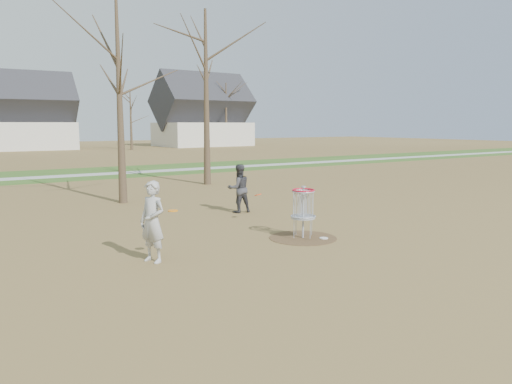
% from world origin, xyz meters
% --- Properties ---
extents(ground, '(160.00, 160.00, 0.00)m').
position_xyz_m(ground, '(0.00, 0.00, 0.00)').
color(ground, brown).
rests_on(ground, ground).
extents(green_band, '(160.00, 8.00, 0.01)m').
position_xyz_m(green_band, '(0.00, 21.00, 0.01)').
color(green_band, '#2D5119').
rests_on(green_band, ground).
extents(footpath, '(160.00, 1.50, 0.01)m').
position_xyz_m(footpath, '(0.00, 20.00, 0.01)').
color(footpath, '#9E9E99').
rests_on(footpath, green_band).
extents(dirt_circle, '(1.80, 1.80, 0.01)m').
position_xyz_m(dirt_circle, '(0.00, 0.00, 0.01)').
color(dirt_circle, '#47331E').
rests_on(dirt_circle, ground).
extents(player_standing, '(0.65, 0.77, 1.79)m').
position_xyz_m(player_standing, '(-4.18, 0.01, 0.89)').
color(player_standing, '#ACACAC').
rests_on(player_standing, ground).
extents(player_throwing, '(0.88, 0.73, 1.65)m').
position_xyz_m(player_throwing, '(0.62, 4.25, 0.83)').
color(player_throwing, '#39393E').
rests_on(player_throwing, ground).
extents(disc_grounded, '(0.22, 0.22, 0.02)m').
position_xyz_m(disc_grounded, '(0.40, -0.38, 0.02)').
color(disc_grounded, white).
rests_on(disc_grounded, dirt_circle).
extents(discs_in_play, '(4.24, 2.91, 0.34)m').
position_xyz_m(discs_in_play, '(-1.69, 1.21, 0.98)').
color(discs_in_play, '#F4380C').
rests_on(discs_in_play, ground).
extents(disc_golf_basket, '(0.64, 0.64, 1.35)m').
position_xyz_m(disc_golf_basket, '(0.00, 0.00, 0.91)').
color(disc_golf_basket, '#9EA3AD').
rests_on(disc_golf_basket, ground).
extents(bare_trees, '(52.62, 44.98, 9.00)m').
position_xyz_m(bare_trees, '(1.78, 35.79, 5.35)').
color(bare_trees, '#382B1E').
rests_on(bare_trees, ground).
extents(houses_row, '(56.51, 10.01, 7.26)m').
position_xyz_m(houses_row, '(4.32, 52.56, 3.52)').
color(houses_row, silver).
rests_on(houses_row, ground).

